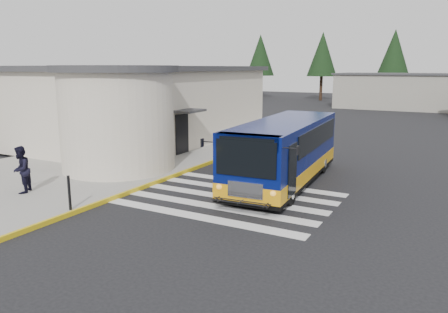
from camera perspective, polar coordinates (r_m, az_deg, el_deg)
The scene contains 9 objects.
ground at distance 17.17m, azimuth 3.10°, elevation -4.90°, with size 140.00×140.00×0.00m, color black.
sidewalk at distance 25.26m, azimuth -11.49°, elevation 0.40°, with size 10.00×34.00×0.15m, color gray.
curb_strip at distance 22.42m, azimuth -1.77°, elevation -0.76°, with size 0.12×34.00×0.16m, color gold.
station_building at distance 28.30m, azimuth -10.75°, elevation 6.70°, with size 12.70×18.70×4.80m.
crosswalk at distance 16.70m, azimuth 0.35°, elevation -5.34°, with size 8.00×5.35×0.01m.
transit_bus at distance 18.59m, azimuth 7.88°, elevation 0.35°, with size 3.57×9.65×2.68m.
pedestrian_a at distance 19.42m, azimuth -15.83°, elevation -0.40°, with size 0.61×0.40×1.67m, color black.
pedestrian_b at distance 18.27m, azimuth -25.02°, elevation -1.57°, with size 0.88×0.68×1.80m, color black.
bollard at distance 15.53m, azimuth -19.55°, elevation -4.49°, with size 0.10×0.10×1.19m, color black.
Camera 1 is at (7.12, -14.85, 4.85)m, focal length 35.00 mm.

